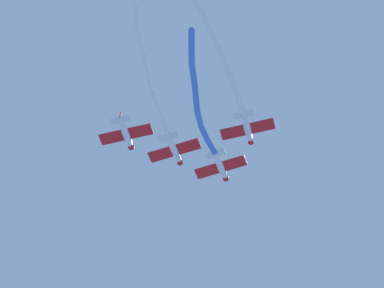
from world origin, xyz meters
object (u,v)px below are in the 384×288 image
object	(u,v)px
airplane_slot	(126,133)
airplane_lead	(221,166)
airplane_left_wing	(174,150)
airplane_right_wing	(247,128)

from	to	relation	value
airplane_slot	airplane_lead	bearing A→B (deg)	-51.90
airplane_left_wing	airplane_lead	bearing A→B (deg)	-46.92
airplane_lead	airplane_right_wing	world-z (taller)	airplane_right_wing
airplane_lead	airplane_slot	xyz separation A→B (m)	(-13.48, -6.66, -0.30)
airplane_left_wing	airplane_slot	xyz separation A→B (m)	(-6.75, -3.33, -0.30)
airplane_lead	airplane_right_wing	xyz separation A→B (m)	(4.01, -6.35, 0.30)
airplane_slot	airplane_right_wing	bearing A→B (deg)	-77.16
airplane_lead	airplane_left_wing	distance (m)	7.51
airplane_right_wing	airplane_slot	xyz separation A→B (m)	(-17.49, -0.31, -0.60)
airplane_right_wing	airplane_left_wing	bearing A→B (deg)	86.61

